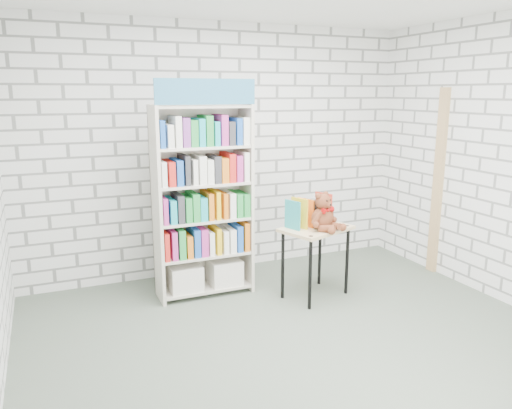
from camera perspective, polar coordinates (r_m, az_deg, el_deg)
name	(u,v)px	position (r m, az deg, el deg)	size (l,w,h in m)	color
ground	(302,343)	(4.34, 5.32, -15.49)	(4.50, 4.50, 0.00)	#4E594B
room_shell	(307,128)	(3.84, 5.87, 8.72)	(4.52, 4.02, 2.81)	silver
bookshelf	(203,200)	(5.03, -6.09, 0.50)	(0.97, 0.38, 2.17)	beige
display_table	(316,237)	(5.05, 6.87, -3.72)	(0.79, 0.67, 0.73)	tan
table_books	(308,212)	(5.06, 6.00, -0.83)	(0.51, 0.35, 0.28)	teal
teddy_bear	(324,215)	(4.91, 7.80, -1.18)	(0.35, 0.34, 0.37)	brown
door_trim	(438,183)	(6.01, 20.08, 2.38)	(0.05, 0.12, 2.10)	tan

